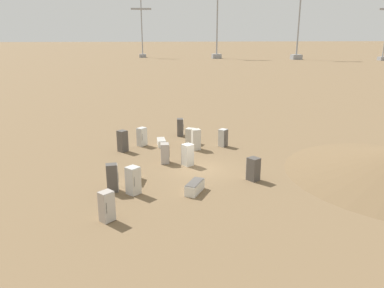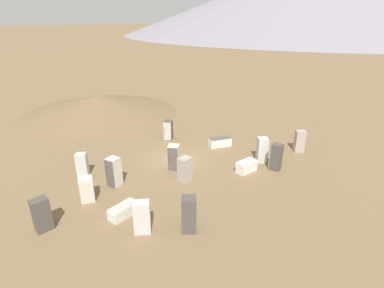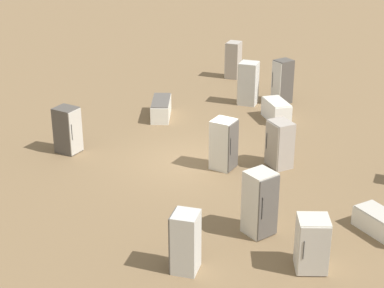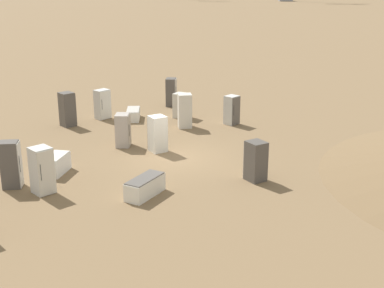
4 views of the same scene
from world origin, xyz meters
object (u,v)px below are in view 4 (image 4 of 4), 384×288
Objects in this scene: discarded_fridge_2 at (185,111)px; discarded_fridge_14 at (181,105)px; discarded_fridge_5 at (171,92)px; discarded_fridge_13 at (232,110)px; discarded_fridge_1 at (256,161)px; discarded_fridge_7 at (103,104)px; discarded_fridge_0 at (133,114)px; discarded_fridge_12 at (42,170)px; discarded_fridge_6 at (123,130)px; discarded_fridge_8 at (11,165)px; discarded_fridge_4 at (145,187)px; discarded_fridge_10 at (157,134)px; discarded_fridge_11 at (67,109)px; discarded_fridge_3 at (56,164)px.

discarded_fridge_2 is 1.30× the size of discarded_fridge_14.
discarded_fridge_5 reaches higher than discarded_fridge_13.
discarded_fridge_7 is (-7.75, 9.46, 0.02)m from discarded_fridge_1.
discarded_fridge_12 is (-2.25, -10.64, 0.61)m from discarded_fridge_0.
discarded_fridge_0 is 5.66m from discarded_fridge_13.
discarded_fridge_5 is 1.22× the size of discarded_fridge_14.
discarded_fridge_1 reaches higher than discarded_fridge_0.
discarded_fridge_8 is at bearing -34.19° from discarded_fridge_6.
discarded_fridge_4 is at bearing 167.97° from discarded_fridge_1.
discarded_fridge_8 is 1.10× the size of discarded_fridge_10.
discarded_fridge_12 is at bearing 40.15° from discarded_fridge_7.
discarded_fridge_13 is (3.53, -4.22, -0.07)m from discarded_fridge_5.
discarded_fridge_2 is 10.46m from discarded_fridge_12.
discarded_fridge_7 is at bearing -148.20° from discarded_fridge_14.
discarded_fridge_13 is (5.49, 3.96, -0.00)m from discarded_fridge_6.
discarded_fridge_5 is 0.93× the size of discarded_fridge_11.
discarded_fridge_5 reaches higher than discarded_fridge_4.
discarded_fridge_6 is 0.86× the size of discarded_fridge_11.
discarded_fridge_7 is at bearing -45.99° from discarded_fridge_5.
discarded_fridge_12 is at bearing 3.84° from discarded_fridge_13.
discarded_fridge_12 reaches higher than discarded_fridge_0.
discarded_fridge_13 is (9.16, 9.17, -0.14)m from discarded_fridge_8.
discarded_fridge_1 is at bearing -130.50° from discarded_fridge_4.
discarded_fridge_1 is 1.03× the size of discarded_fridge_13.
discarded_fridge_1 is 7.37m from discarded_fridge_6.
discarded_fridge_8 is at bearing 152.36° from discarded_fridge_1.
discarded_fridge_0 is 3.73m from discarded_fridge_11.
discarded_fridge_7 is (0.52, 8.72, 0.45)m from discarded_fridge_3.
discarded_fridge_11 reaches higher than discarded_fridge_1.
discarded_fridge_12 is at bearing -12.34° from discarded_fridge_5.
discarded_fridge_12 is at bearing 25.32° from discarded_fridge_4.
discarded_fridge_13 reaches higher than discarded_fridge_3.
discarded_fridge_12 is at bearing 156.88° from discarded_fridge_1.
discarded_fridge_1 is 8.27m from discarded_fridge_2.
discarded_fridge_0 is 1.03× the size of discarded_fridge_13.
discarded_fridge_0 is at bearing 143.62° from discarded_fridge_2.
discarded_fridge_7 is 0.99× the size of discarded_fridge_10.
discarded_fridge_8 reaches higher than discarded_fridge_12.
discarded_fridge_11 is at bearing -32.92° from discarded_fridge_4.
discarded_fridge_11 is 9.35m from discarded_fridge_12.
discarded_fridge_14 is at bearing 18.82° from discarded_fridge_5.
discarded_fridge_10 reaches higher than discarded_fridge_0.
discarded_fridge_10 is (0.12, 5.25, 0.49)m from discarded_fridge_4.
discarded_fridge_12 is (-4.03, -5.00, 0.05)m from discarded_fridge_10.
discarded_fridge_13 is (-0.43, 8.35, -0.02)m from discarded_fridge_1.
discarded_fridge_2 is 1.02× the size of discarded_fridge_12.
discarded_fridge_6 is 5.40m from discarded_fridge_7.
discarded_fridge_10 is at bearing 9.19° from discarded_fridge_11.
discarded_fridge_4 is at bearing 3.26° from discarded_fridge_5.
discarded_fridge_13 is at bearing -82.34° from discarded_fridge_4.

